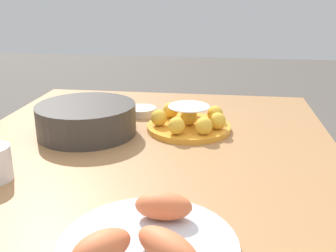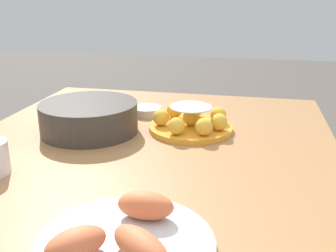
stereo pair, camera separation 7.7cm
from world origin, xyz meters
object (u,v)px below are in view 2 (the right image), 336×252
object	(u,v)px
cake_plate	(191,121)
dining_table	(143,181)
sauce_bowl	(147,110)
seafood_platter	(125,239)
serving_bowl	(89,116)

from	to	relation	value
cake_plate	dining_table	bearing A→B (deg)	149.91
dining_table	cake_plate	xyz separation A→B (m)	(0.18, -0.10, 0.12)
dining_table	sauce_bowl	world-z (taller)	sauce_bowl
sauce_bowl	seafood_platter	xyz separation A→B (m)	(-0.71, -0.15, 0.00)
serving_bowl	seafood_platter	world-z (taller)	serving_bowl
dining_table	serving_bowl	bearing A→B (deg)	61.20
cake_plate	serving_bowl	world-z (taller)	serving_bowl
serving_bowl	seafood_platter	xyz separation A→B (m)	(-0.51, -0.27, -0.03)
sauce_bowl	dining_table	bearing A→B (deg)	-167.12
cake_plate	serving_bowl	distance (m)	0.30
dining_table	cake_plate	world-z (taller)	cake_plate
cake_plate	sauce_bowl	distance (m)	0.21
seafood_platter	dining_table	bearing A→B (deg)	11.91
dining_table	sauce_bowl	xyz separation A→B (m)	(0.30, 0.07, 0.11)
serving_bowl	sauce_bowl	size ratio (longest dim) A/B	2.81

